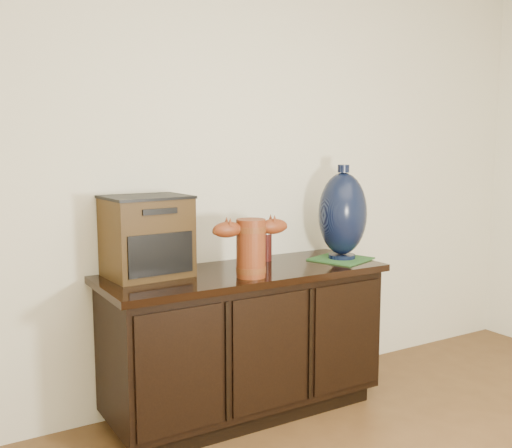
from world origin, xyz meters
TOP-DOWN VIEW (x-y plane):
  - sideboard at (0.00, 2.23)m, footprint 1.46×0.56m
  - terracotta_vessel at (-0.05, 2.07)m, footprint 0.39×0.15m
  - tv_radio at (-0.46, 2.35)m, footprint 0.41×0.34m
  - green_mat at (0.59, 2.19)m, footprint 0.35×0.35m
  - lamp_base at (0.60, 2.19)m, footprint 0.34×0.34m
  - spray_can at (0.22, 2.37)m, footprint 0.06×0.06m

SIDE VIEW (x-z plane):
  - sideboard at x=0.00m, z-range 0.01..0.76m
  - green_mat at x=0.59m, z-range 0.76..0.76m
  - spray_can at x=0.22m, z-range 0.75..0.93m
  - terracotta_vessel at x=-0.05m, z-range 0.77..1.05m
  - tv_radio at x=-0.46m, z-range 0.75..1.14m
  - lamp_base at x=0.60m, z-range 0.75..1.26m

